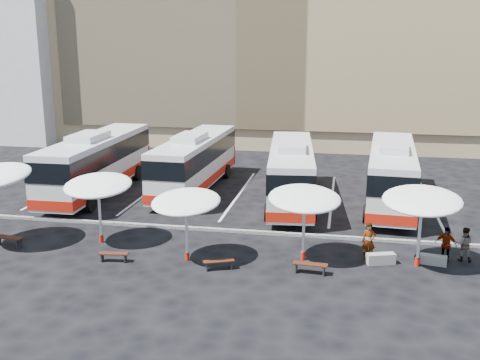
% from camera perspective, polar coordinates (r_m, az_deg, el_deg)
% --- Properties ---
extents(ground, '(120.00, 120.00, 0.00)m').
position_cam_1_polar(ground, '(29.22, -3.03, -5.49)').
color(ground, black).
rests_on(ground, ground).
extents(sandstone_building, '(42.00, 18.25, 29.60)m').
position_cam_1_polar(sandstone_building, '(59.09, 4.44, 16.66)').
color(sandstone_building, tan).
rests_on(sandstone_building, ground).
extents(apartment_block, '(14.00, 14.00, 18.00)m').
position_cam_1_polar(apartment_block, '(64.80, -22.13, 12.26)').
color(apartment_block, silver).
rests_on(apartment_block, ground).
extents(curb_divider, '(34.00, 0.25, 0.15)m').
position_cam_1_polar(curb_divider, '(29.65, -2.81, -5.04)').
color(curb_divider, black).
rests_on(curb_divider, ground).
extents(bay_lines, '(24.15, 12.00, 0.01)m').
position_cam_1_polar(bay_lines, '(36.69, -0.08, -1.43)').
color(bay_lines, white).
rests_on(bay_lines, ground).
extents(bus_0, '(3.16, 12.97, 4.10)m').
position_cam_1_polar(bus_0, '(37.84, -14.32, 1.87)').
color(bus_0, silver).
rests_on(bus_0, ground).
extents(bus_1, '(3.20, 12.39, 3.90)m').
position_cam_1_polar(bus_1, '(37.60, -4.58, 2.02)').
color(bus_1, silver).
rests_on(bus_1, ground).
extents(bus_2, '(3.73, 12.35, 3.86)m').
position_cam_1_polar(bus_2, '(34.62, 5.21, 0.94)').
color(bus_2, silver).
rests_on(bus_2, ground).
extents(bus_3, '(3.45, 12.47, 3.91)m').
position_cam_1_polar(bus_3, '(35.17, 15.15, 0.76)').
color(bus_3, silver).
rests_on(bus_3, ground).
extents(sunshade_1, '(3.48, 3.52, 3.43)m').
position_cam_1_polar(sunshade_1, '(27.99, -14.23, -0.55)').
color(sunshade_1, silver).
rests_on(sunshade_1, ground).
extents(sunshade_2, '(3.54, 3.57, 3.24)m').
position_cam_1_polar(sunshade_2, '(25.02, -5.51, -2.24)').
color(sunshade_2, silver).
rests_on(sunshade_2, ground).
extents(sunshade_3, '(4.05, 4.08, 3.40)m').
position_cam_1_polar(sunshade_3, '(25.10, 6.57, -1.91)').
color(sunshade_3, silver).
rests_on(sunshade_3, ground).
extents(sunshade_4, '(3.79, 3.82, 3.55)m').
position_cam_1_polar(sunshade_4, '(25.42, 18.01, -2.01)').
color(sunshade_4, silver).
rests_on(sunshade_4, ground).
extents(wood_bench_0, '(1.64, 0.62, 0.49)m').
position_cam_1_polar(wood_bench_0, '(29.58, -22.50, -5.55)').
color(wood_bench_0, black).
rests_on(wood_bench_0, ground).
extents(wood_bench_1, '(1.36, 0.51, 0.41)m').
position_cam_1_polar(wood_bench_1, '(26.18, -12.72, -7.44)').
color(wood_bench_1, black).
rests_on(wood_bench_1, ground).
extents(wood_bench_2, '(1.38, 0.85, 0.41)m').
position_cam_1_polar(wood_bench_2, '(24.71, -2.18, -8.38)').
color(wood_bench_2, black).
rests_on(wood_bench_2, ground).
extents(wood_bench_3, '(1.51, 0.52, 0.46)m').
position_cam_1_polar(wood_bench_3, '(24.46, 7.13, -8.64)').
color(wood_bench_3, black).
rests_on(wood_bench_3, ground).
extents(conc_bench_0, '(1.34, 0.81, 0.48)m').
position_cam_1_polar(conc_bench_0, '(26.10, 14.11, -7.76)').
color(conc_bench_0, gray).
rests_on(conc_bench_0, ground).
extents(conc_bench_1, '(1.20, 0.59, 0.43)m').
position_cam_1_polar(conc_bench_1, '(26.69, 19.05, -7.68)').
color(conc_bench_1, gray).
rests_on(conc_bench_1, ground).
extents(passenger_0, '(0.67, 0.48, 1.71)m').
position_cam_1_polar(passenger_0, '(26.31, 12.94, -6.08)').
color(passenger_0, black).
rests_on(passenger_0, ground).
extents(passenger_1, '(0.84, 0.69, 1.59)m').
position_cam_1_polar(passenger_1, '(27.39, 21.82, -6.08)').
color(passenger_1, black).
rests_on(passenger_1, ground).
extents(passenger_2, '(1.05, 0.71, 1.65)m').
position_cam_1_polar(passenger_2, '(26.95, 20.16, -6.19)').
color(passenger_2, black).
rests_on(passenger_2, ground).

